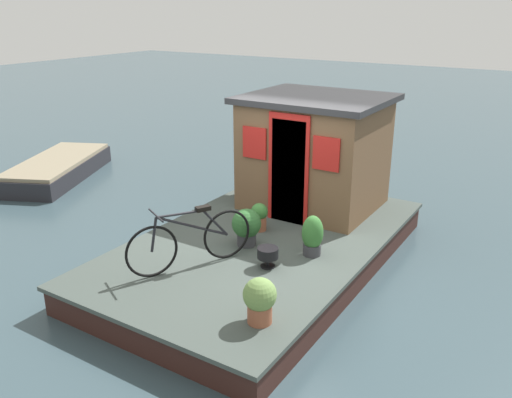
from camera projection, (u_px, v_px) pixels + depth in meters
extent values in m
plane|color=#384C54|center=(263.00, 263.00, 8.31)|extent=(60.00, 60.00, 0.00)
cube|color=#424C47|center=(263.00, 240.00, 8.17)|extent=(5.63, 3.31, 0.06)
cube|color=#381E19|center=(263.00, 252.00, 8.24)|extent=(5.52, 3.24, 0.38)
cube|color=brown|center=(315.00, 155.00, 9.21)|extent=(1.84, 2.14, 1.84)
cube|color=#28282B|center=(317.00, 99.00, 8.87)|extent=(2.04, 2.34, 0.10)
cube|color=#19334C|center=(288.00, 172.00, 8.48)|extent=(0.04, 0.60, 1.70)
cube|color=red|center=(288.00, 170.00, 8.46)|extent=(0.03, 0.72, 1.80)
cube|color=red|center=(326.00, 154.00, 8.02)|extent=(0.03, 0.44, 0.52)
cube|color=red|center=(254.00, 143.00, 8.67)|extent=(0.03, 0.44, 0.52)
torus|color=black|center=(152.00, 252.00, 6.89)|extent=(0.65, 0.36, 0.72)
torus|color=black|center=(227.00, 234.00, 7.41)|extent=(0.65, 0.36, 0.72)
cylinder|color=black|center=(193.00, 226.00, 7.09)|extent=(0.92, 0.50, 0.49)
cylinder|color=black|center=(180.00, 214.00, 6.93)|extent=(0.60, 0.33, 0.07)
cylinder|color=black|center=(215.00, 223.00, 7.25)|extent=(0.35, 0.21, 0.45)
cylinder|color=black|center=(154.00, 235.00, 6.83)|extent=(0.13, 0.09, 0.47)
cube|color=black|center=(203.00, 208.00, 7.08)|extent=(0.22, 0.18, 0.06)
cylinder|color=black|center=(156.00, 215.00, 6.76)|extent=(0.25, 0.45, 0.02)
cylinder|color=#38383D|center=(247.00, 239.00, 7.90)|extent=(0.28, 0.28, 0.19)
sphere|color=#2D602D|center=(246.00, 223.00, 7.81)|extent=(0.44, 0.44, 0.44)
cylinder|color=#38383D|center=(312.00, 249.00, 7.59)|extent=(0.26, 0.26, 0.16)
ellipsoid|color=#387533|center=(313.00, 233.00, 7.50)|extent=(0.31, 0.31, 0.51)
cylinder|color=#935138|center=(260.00, 313.00, 5.96)|extent=(0.28, 0.28, 0.22)
sphere|color=#70934C|center=(260.00, 294.00, 5.88)|extent=(0.38, 0.38, 0.38)
cylinder|color=#935138|center=(259.00, 223.00, 8.41)|extent=(0.23, 0.23, 0.22)
sphere|color=#387533|center=(259.00, 211.00, 8.34)|extent=(0.27, 0.27, 0.27)
cylinder|color=black|center=(268.00, 253.00, 7.19)|extent=(0.29, 0.29, 0.14)
cylinder|color=black|center=(268.00, 262.00, 7.24)|extent=(0.04, 0.04, 0.14)
cylinder|color=black|center=(268.00, 266.00, 7.26)|extent=(0.20, 0.20, 0.02)
cube|color=#232328|center=(58.00, 170.00, 12.32)|extent=(3.42, 2.52, 0.39)
cube|color=gray|center=(56.00, 161.00, 12.24)|extent=(3.28, 2.42, 0.08)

